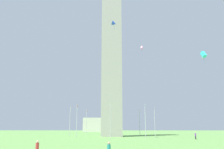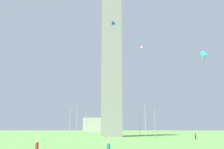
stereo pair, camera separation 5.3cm
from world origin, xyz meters
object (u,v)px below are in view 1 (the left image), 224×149
at_px(flagpole_n, 113,121).
at_px(kite_blue_delta, 114,24).
at_px(person_red_shirt, 37,149).
at_px(flagpole_e, 70,120).
at_px(person_purple_shirt, 195,136).
at_px(flagpole_nw, 140,121).
at_px(distant_building, 97,125).
at_px(flagpole_se, 77,119).
at_px(obelisk_monument, 112,46).
at_px(flagpole_s, 110,119).
at_px(kite_cyan_box, 203,54).
at_px(flagpole_ne, 86,121).
at_px(flagpole_w, 155,120).
at_px(kite_pink_box, 142,48).
at_px(flagpole_sw, 145,119).
at_px(kite_white_diamond, 205,57).

height_order(flagpole_n, kite_blue_delta, kite_blue_delta).
xyz_separation_m(person_red_shirt, kite_blue_delta, (37.47, -6.72, 30.45)).
distance_m(flagpole_e, person_purple_shirt, 38.40).
distance_m(flagpole_nw, person_purple_shirt, 28.81).
bearing_deg(person_red_shirt, distant_building, 34.92).
bearing_deg(kite_blue_delta, flagpole_se, 62.93).
xyz_separation_m(obelisk_monument, flagpole_se, (-9.50, 9.56, -25.07)).
bearing_deg(flagpole_s, flagpole_e, 45.00).
height_order(kite_blue_delta, kite_cyan_box, kite_blue_delta).
height_order(obelisk_monument, flagpole_se, obelisk_monument).
xyz_separation_m(flagpole_nw, person_purple_shirt, (-26.17, -11.30, -4.17)).
height_order(obelisk_monument, flagpole_ne, obelisk_monument).
height_order(obelisk_monument, kite_cyan_box, obelisk_monument).
bearing_deg(flagpole_s, obelisk_monument, -0.00).
height_order(obelisk_monument, flagpole_n, obelisk_monument).
height_order(flagpole_se, flagpole_w, same).
bearing_deg(kite_blue_delta, flagpole_e, 44.26).
xyz_separation_m(flagpole_w, person_red_shirt, (-52.48, 19.12, -4.19)).
bearing_deg(kite_pink_box, distant_building, 14.35).
distance_m(obelisk_monument, flagpole_w, 28.48).
xyz_separation_m(obelisk_monument, distant_building, (81.96, 12.69, -25.87)).
relative_size(flagpole_sw, distant_building, 0.36).
bearing_deg(kite_cyan_box, flagpole_se, 63.82).
relative_size(flagpole_ne, person_purple_shirt, 5.36).
bearing_deg(distant_building, flagpole_se, -178.03).
xyz_separation_m(kite_pink_box, distant_building, (87.10, 22.29, -23.27)).
xyz_separation_m(flagpole_sw, distant_building, (91.46, 22.25, -0.80)).
distance_m(obelisk_monument, flagpole_se, 28.46).
height_order(flagpole_w, kite_cyan_box, kite_cyan_box).
bearing_deg(flagpole_s, flagpole_ne, 22.50).
height_order(obelisk_monument, distant_building, obelisk_monument).
xyz_separation_m(flagpole_ne, flagpole_se, (-19.11, 0.00, 0.00)).
xyz_separation_m(kite_blue_delta, kite_cyan_box, (-9.80, -20.36, -12.34)).
distance_m(person_purple_shirt, kite_white_diamond, 20.77).
height_order(flagpole_e, person_purple_shirt, flagpole_e).
bearing_deg(flagpole_e, flagpole_s, -135.00).
bearing_deg(flagpole_ne, flagpole_sw, -135.00).
bearing_deg(flagpole_e, person_purple_shirt, -115.80).
bearing_deg(kite_blue_delta, flagpole_ne, 23.47).
relative_size(flagpole_sw, flagpole_w, 1.00).
height_order(obelisk_monument, flagpole_e, obelisk_monument).
distance_m(flagpole_se, kite_pink_box, 29.84).
relative_size(person_purple_shirt, kite_cyan_box, 0.58).
xyz_separation_m(flagpole_ne, person_red_shirt, (-62.03, -3.95, -4.19)).
relative_size(flagpole_nw, kite_cyan_box, 3.12).
bearing_deg(flagpole_se, flagpole_sw, -90.00).
bearing_deg(kite_blue_delta, person_purple_shirt, -94.66).
xyz_separation_m(flagpole_ne, flagpole_e, (-9.56, 3.96, 0.00)).
height_order(flagpole_sw, kite_cyan_box, kite_cyan_box).
bearing_deg(flagpole_se, person_red_shirt, -174.74).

